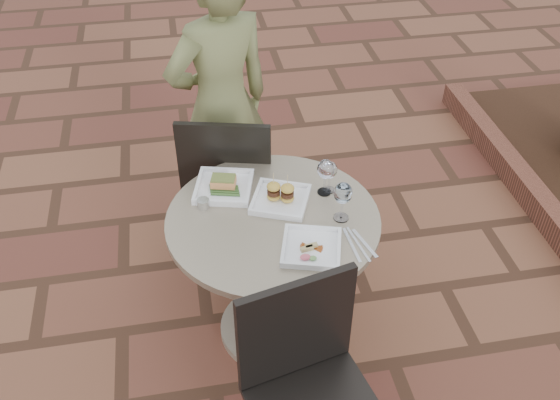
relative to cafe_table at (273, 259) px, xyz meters
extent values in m
plane|color=brown|center=(0.10, 0.12, -0.48)|extent=(60.00, 60.00, 0.00)
cylinder|color=gray|center=(0.00, 0.00, -0.46)|extent=(0.52, 0.52, 0.04)
cylinder|color=gray|center=(0.00, 0.00, -0.13)|extent=(0.08, 0.08, 0.70)
cylinder|color=gray|center=(0.00, 0.00, 0.23)|extent=(0.90, 0.90, 0.03)
cube|color=black|center=(-0.11, 0.63, -0.03)|extent=(0.53, 0.53, 0.03)
cube|color=black|center=(-0.16, 0.44, 0.22)|extent=(0.43, 0.14, 0.46)
cylinder|color=black|center=(0.12, 0.77, -0.26)|extent=(0.02, 0.02, 0.44)
cylinder|color=black|center=(-0.25, 0.86, -0.26)|extent=(0.02, 0.02, 0.44)
cylinder|color=black|center=(0.03, 0.40, -0.26)|extent=(0.02, 0.02, 0.44)
cylinder|color=black|center=(-0.34, 0.49, -0.26)|extent=(0.02, 0.02, 0.44)
cube|color=black|center=(-0.02, -0.56, 0.22)|extent=(0.44, 0.13, 0.46)
cylinder|color=black|center=(0.17, -0.53, -0.26)|extent=(0.02, 0.02, 0.44)
imported|color=brown|center=(-0.12, 0.81, 0.31)|extent=(0.68, 0.58, 1.59)
cube|color=white|center=(-0.18, 0.23, 0.25)|extent=(0.30, 0.30, 0.01)
cube|color=#E79051|center=(-0.18, 0.23, 0.29)|extent=(0.12, 0.09, 0.03)
cube|color=#555F2A|center=(-0.18, 0.23, 0.31)|extent=(0.12, 0.09, 0.01)
cube|color=white|center=(0.05, 0.10, 0.25)|extent=(0.30, 0.30, 0.01)
cube|color=white|center=(0.12, -0.22, 0.25)|extent=(0.28, 0.28, 0.01)
ellipsoid|color=#D35768|center=(0.08, -0.27, 0.27)|extent=(0.04, 0.03, 0.02)
cylinder|color=white|center=(0.28, -0.05, 0.25)|extent=(0.06, 0.06, 0.00)
cylinder|color=white|center=(0.28, -0.05, 0.29)|extent=(0.01, 0.01, 0.08)
ellipsoid|color=white|center=(0.28, -0.05, 0.38)|extent=(0.08, 0.08, 0.10)
cylinder|color=white|center=(0.28, -0.05, 0.37)|extent=(0.06, 0.06, 0.04)
cylinder|color=white|center=(0.25, 0.12, 0.25)|extent=(0.06, 0.06, 0.00)
cylinder|color=white|center=(0.25, 0.12, 0.29)|extent=(0.01, 0.01, 0.08)
ellipsoid|color=white|center=(0.25, 0.12, 0.37)|extent=(0.07, 0.07, 0.09)
cylinder|color=white|center=(0.27, 0.14, 0.25)|extent=(0.05, 0.05, 0.00)
cylinder|color=white|center=(0.27, 0.14, 0.28)|extent=(0.01, 0.01, 0.07)
ellipsoid|color=white|center=(0.27, 0.14, 0.36)|extent=(0.06, 0.06, 0.08)
cylinder|color=silver|center=(-0.28, 0.12, 0.27)|extent=(0.06, 0.06, 0.04)
cube|color=brown|center=(1.70, 0.42, -0.41)|extent=(0.12, 3.00, 0.15)
camera|label=1|loc=(-0.32, -1.93, 1.96)|focal=40.00mm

